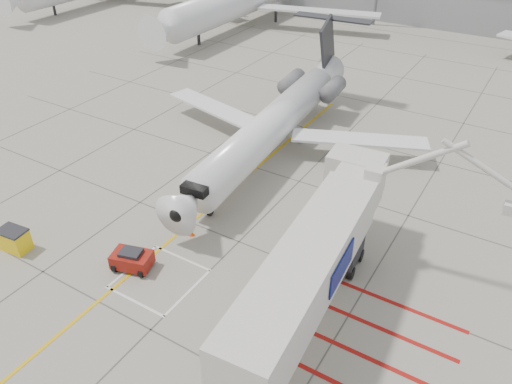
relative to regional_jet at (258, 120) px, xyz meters
The scene contains 9 objects.
ground_plane 13.36m from the regional_jet, 73.41° to the right, with size 260.00×260.00×0.00m, color gray.
regional_jet is the anchor object (origin of this frame).
jet_bridge 16.10m from the regional_jet, 51.20° to the right, with size 8.49×17.91×7.17m, color silver, non-canonical shape.
pushback_tug 13.70m from the regional_jet, 91.05° to the right, with size 2.19×1.37×1.28m, color maroon, non-canonical shape.
spill_bin 17.60m from the regional_jet, 114.92° to the right, with size 1.64×1.09×1.42m, color yellow, non-canonical shape.
baggage_cart 12.17m from the regional_jet, 47.38° to the right, with size 1.98×1.25×1.25m, color slate, non-canonical shape.
ground_power_unit 12.18m from the regional_jet, 40.84° to the right, with size 2.18×1.27×1.72m, color white, non-canonical shape.
cone_nose 9.97m from the regional_jet, 85.04° to the right, with size 0.32×0.32×0.45m, color #DE500B.
cone_side 10.84m from the regional_jet, 47.93° to the right, with size 0.33×0.33×0.45m, color #FF420D.
Camera 1 is at (13.15, -15.53, 19.37)m, focal length 35.00 mm.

